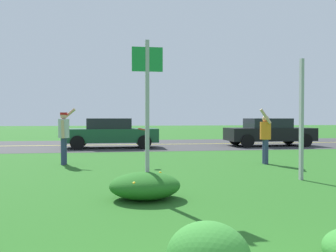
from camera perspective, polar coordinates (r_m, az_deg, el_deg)
name	(u,v)px	position (r m, az deg, el deg)	size (l,w,h in m)	color
ground_plane	(166,167)	(10.57, -0.29, -6.66)	(120.00, 120.00, 0.00)	#26601E
highway_strip	(142,145)	(19.63, -4.24, -3.00)	(120.00, 8.38, 0.01)	#38383A
highway_center_stripe	(142,144)	(19.63, -4.24, -2.98)	(120.00, 0.16, 0.00)	yellow
daylily_clump_front_right	(145,186)	(6.48, -3.73, -9.56)	(1.28, 1.07, 0.53)	#23661E
sign_post_near_path	(147,103)	(6.46, -3.36, 3.68)	(0.56, 0.10, 2.87)	#93969B
sign_post_by_roadside	(301,119)	(8.90, 20.69, 0.99)	(0.07, 0.10, 2.85)	#93969B
person_thrower_red_cap_gray_shirt	(64,133)	(11.58, -16.42, -1.03)	(0.53, 0.51, 1.78)	#B2B2B7
person_catcher_orange_shirt	(265,135)	(11.68, 15.40, -1.38)	(0.44, 0.51, 1.76)	orange
frisbee_red	(142,129)	(10.93, -4.27, -0.53)	(0.24, 0.23, 0.10)	red
car_dark_green_center_left	(111,133)	(17.64, -9.16, -1.09)	(4.50, 2.00, 1.45)	#194C2D
car_black_center_right	(269,132)	(19.42, 15.92, -0.91)	(4.50, 2.00, 1.45)	black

